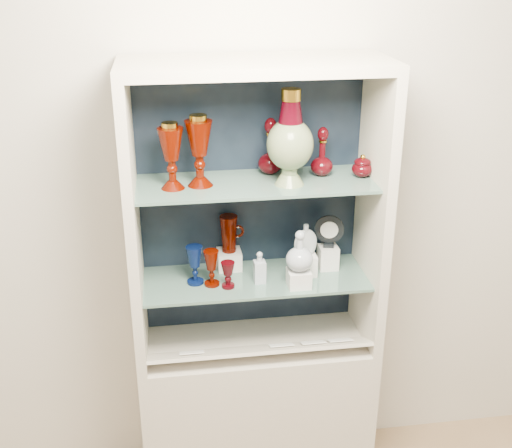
{
  "coord_description": "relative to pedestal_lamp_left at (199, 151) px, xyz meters",
  "views": [
    {
      "loc": [
        -0.34,
        -0.78,
        2.3
      ],
      "look_at": [
        0.0,
        1.53,
        1.3
      ],
      "focal_mm": 45.0,
      "sensor_mm": 36.0,
      "label": 1
    }
  ],
  "objects": [
    {
      "name": "cabinet_side_right",
      "position": [
        0.69,
        -0.01,
        -0.28
      ],
      "size": [
        0.04,
        0.4,
        1.15
      ],
      "primitive_type": "cube",
      "color": "beige",
      "rests_on": "cabinet_base"
    },
    {
      "name": "clear_round_decanter",
      "position": [
        0.38,
        -0.09,
        -0.4
      ],
      "size": [
        0.13,
        0.13,
        0.16
      ],
      "primitive_type": null,
      "rotation": [
        0.0,
        0.0,
        0.16
      ],
      "color": "#A3ADBC",
      "rests_on": "riser_clear_round_decanter"
    },
    {
      "name": "cobalt_goblet",
      "position": [
        -0.03,
        -0.0,
        -0.48
      ],
      "size": [
        0.08,
        0.08,
        0.16
      ],
      "primitive_type": null,
      "rotation": [
        0.0,
        0.0,
        0.25
      ],
      "color": "#091647",
      "rests_on": "shelf_lower"
    },
    {
      "name": "flat_flask",
      "position": [
        0.42,
        0.01,
        -0.4
      ],
      "size": [
        0.1,
        0.05,
        0.14
      ],
      "primitive_type": null,
      "rotation": [
        0.0,
        0.0,
        0.14
      ],
      "color": "silver",
      "rests_on": "riser_flat_flask"
    },
    {
      "name": "cabinet_side_left",
      "position": [
        -0.27,
        -0.01,
        -0.28
      ],
      "size": [
        0.04,
        0.4,
        1.15
      ],
      "primitive_type": "cube",
      "color": "beige",
      "rests_on": "cabinet_base"
    },
    {
      "name": "pedestal_lamp_right",
      "position": [
        -0.1,
        -0.02,
        -0.01
      ],
      "size": [
        0.11,
        0.11,
        0.25
      ],
      "primitive_type": null,
      "rotation": [
        0.0,
        0.0,
        0.18
      ],
      "color": "#4B0B00",
      "rests_on": "shelf_upper"
    },
    {
      "name": "wall_back",
      "position": [
        0.21,
        0.21,
        -0.21
      ],
      "size": [
        3.5,
        0.02,
        2.8
      ],
      "primitive_type": "cube",
      "color": "beige",
      "rests_on": "ground"
    },
    {
      "name": "ruby_decanter_b",
      "position": [
        0.49,
        0.05,
        -0.03
      ],
      "size": [
        0.09,
        0.09,
        0.21
      ],
      "primitive_type": null,
      "rotation": [
        0.0,
        0.0,
        -0.0
      ],
      "color": "#44050A",
      "rests_on": "shelf_upper"
    },
    {
      "name": "ruby_decanter_a",
      "position": [
        0.29,
        0.1,
        -0.01
      ],
      "size": [
        0.11,
        0.11,
        0.26
      ],
      "primitive_type": null,
      "rotation": [
        0.0,
        0.0,
        0.05
      ],
      "color": "#44050A",
      "rests_on": "shelf_upper"
    },
    {
      "name": "cabinet_top_cap",
      "position": [
        0.21,
        -0.01,
        0.31
      ],
      "size": [
        1.0,
        0.4,
        0.04
      ],
      "primitive_type": "cube",
      "color": "beige",
      "rests_on": "cabinet_side_left"
    },
    {
      "name": "enamel_urn",
      "position": [
        0.34,
        -0.03,
        0.05
      ],
      "size": [
        0.2,
        0.2,
        0.37
      ],
      "primitive_type": null,
      "rotation": [
        0.0,
        0.0,
        0.14
      ],
      "color": "#0F411A",
      "rests_on": "shelf_upper"
    },
    {
      "name": "label_card_1",
      "position": [
        0.3,
        -0.12,
        -0.81
      ],
      "size": [
        0.1,
        0.06,
        0.03
      ],
      "primitive_type": "cube",
      "rotation": [
        -0.44,
        0.0,
        0.0
      ],
      "color": "white",
      "rests_on": "label_ledge"
    },
    {
      "name": "pedestal_lamp_left",
      "position": [
        0.0,
        0.0,
        0.0
      ],
      "size": [
        0.11,
        0.11,
        0.27
      ],
      "primitive_type": null,
      "rotation": [
        0.0,
        0.0,
        -0.03
      ],
      "color": "#4B0B00",
      "rests_on": "shelf_upper"
    },
    {
      "name": "lidded_bowl",
      "position": [
        0.64,
        0.01,
        -0.09
      ],
      "size": [
        0.1,
        0.1,
        0.09
      ],
      "primitive_type": null,
      "rotation": [
        0.0,
        0.0,
        -0.22
      ],
      "color": "#44050A",
      "rests_on": "shelf_upper"
    },
    {
      "name": "riser_clear_round_decanter",
      "position": [
        0.38,
        -0.09,
        -0.52
      ],
      "size": [
        0.09,
        0.09,
        0.07
      ],
      "primitive_type": "cube",
      "color": "silver",
      "rests_on": "shelf_lower"
    },
    {
      "name": "label_ledge",
      "position": [
        0.21,
        -0.12,
        -0.83
      ],
      "size": [
        0.92,
        0.17,
        0.09
      ],
      "primitive_type": "cube",
      "rotation": [
        -0.44,
        0.0,
        0.0
      ],
      "color": "beige",
      "rests_on": "cabinet_base"
    },
    {
      "name": "shelf_lower",
      "position": [
        0.21,
        0.01,
        -0.56
      ],
      "size": [
        0.92,
        0.34,
        0.01
      ],
      "primitive_type": "cube",
      "color": "slate",
      "rests_on": "cabinet_side_left"
    },
    {
      "name": "ruby_goblet_tall",
      "position": [
        0.03,
        -0.03,
        -0.48
      ],
      "size": [
        0.08,
        0.08,
        0.15
      ],
      "primitive_type": null,
      "rotation": [
        0.0,
        0.0,
        -0.27
      ],
      "color": "#4B0B00",
      "rests_on": "shelf_lower"
    },
    {
      "name": "clear_square_bottle",
      "position": [
        0.23,
        -0.03,
        -0.49
      ],
      "size": [
        0.05,
        0.05,
        0.14
      ],
      "primitive_type": null,
      "rotation": [
        0.0,
        0.0,
        0.05
      ],
      "color": "#A3ADBC",
      "rests_on": "shelf_lower"
    },
    {
      "name": "label_card_0",
      "position": [
        0.55,
        -0.12,
        -0.81
      ],
      "size": [
        0.1,
        0.06,
        0.03
      ],
      "primitive_type": "cube",
      "rotation": [
        -0.44,
        0.0,
        0.0
      ],
      "color": "white",
      "rests_on": "label_ledge"
    },
    {
      "name": "cabinet_back_panel",
      "position": [
        0.21,
        0.18,
        -0.28
      ],
      "size": [
        0.98,
        0.02,
        1.15
      ],
      "primitive_type": "cube",
      "color": "black",
      "rests_on": "cabinet_base"
    },
    {
      "name": "riser_ruby_pitcher",
      "position": [
        0.12,
        0.11,
        -0.52
      ],
      "size": [
        0.1,
        0.1,
        0.08
      ],
      "primitive_type": "cube",
      "color": "silver",
      "rests_on": "shelf_lower"
    },
    {
      "name": "label_card_2",
      "position": [
        -0.07,
        -0.12,
        -0.81
      ],
      "size": [
        0.1,
        0.06,
        0.03
      ],
      "primitive_type": "cube",
      "rotation": [
        -0.44,
        0.0,
        0.0
      ],
      "color": "white",
      "rests_on": "label_ledge"
    },
    {
      "name": "ruby_goblet_small",
      "position": [
        0.09,
        -0.06,
        -0.5
      ],
      "size": [
        0.07,
        0.07,
        0.11
      ],
      "primitive_type": null,
      "rotation": [
        0.0,
        0.0,
        0.37
      ],
      "color": "#44050A",
      "rests_on": "shelf_lower"
    },
    {
      "name": "cabinet_base",
      "position": [
        0.21,
        -0.01,
        -1.23
      ],
      "size": [
        1.0,
        0.4,
        0.75
      ],
      "primitive_type": "cube",
      "color": "beige",
      "rests_on": "ground"
    },
    {
      "name": "riser_cameo_medallion",
      "position": [
        0.53,
        0.05,
        -0.51
      ],
      "size": [
        0.08,
        0.08,
        0.1
      ],
      "primitive_type": "cube",
      "color": "silver",
      "rests_on": "shelf_lower"
    },
    {
      "name": "shelf_upper",
      "position": [
        0.21,
        0.01,
        -0.14
      ],
      "size": [
        0.92,
        0.34,
        0.01
      ],
      "primitive_type": "cube",
      "color": "slate",
      "rests_on": "cabinet_side_left"
    },
    {
      "name": "riser_flat_flask",
      "position": [
        0.42,
        0.01,
        -0.51
      ],
      "size": [
        0.09,
        0.09,
        0.09
      ],
      "primitive_type": "cube",
      "color": "silver",
      "rests_on": "shelf_lower"
    },
    {
      "name": "label_card_3",
      "position": [
        0.44,
        -0.12,
        -0.81
      ],
      "size": [
        0.1,
        0.06,
        0.03
      ],
      "primitive_type": "cube",
      "rotation": [
        -0.44,
        0.0,
        0.0
      ],
      "color": "white",
      "rests_on": "label_ledge"
    },
    {
      "name": "ruby_pitcher",
      "position": [
        0.12,
        0.11,
        -0.4
      ],
      "size": [
        0.12,
        0.08,
        0.16
      ],
      "primitive_type": null,
      "rotation": [
        0.0,
        0.0,
        0.02
      ],
      "color": "#4B0B00",
      "rests_on": "riser_ruby_pitcher"
    },
    {
      "name": "cameo_medallion",
      "position": [
        0.53,
        0.05,
        -0.38
      ],
      "size": [
        0.13,
        0.07,
        0.15
      ],
      "primitive_type": null,
      "rotation": [
        0.0,
        0.0,
        -0.24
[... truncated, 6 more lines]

